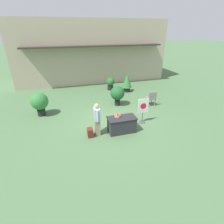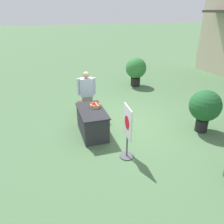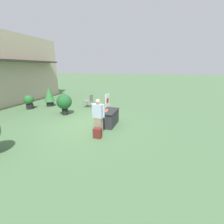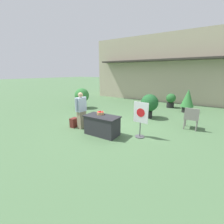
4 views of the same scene
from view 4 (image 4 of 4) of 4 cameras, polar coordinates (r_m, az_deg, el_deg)
ground_plane at (r=6.99m, az=0.21°, el=-5.27°), size 120.00×120.00×0.00m
storefront_building at (r=15.10m, az=22.00°, el=14.88°), size 13.37×5.08×5.37m
display_table at (r=5.95m, az=-3.82°, el=-5.02°), size 1.38×0.73×0.77m
apple_basket at (r=6.03m, az=-4.44°, el=-0.34°), size 0.30×0.30×0.16m
person_visitor at (r=6.64m, az=-11.64°, el=0.61°), size 0.30×0.61×1.59m
backpack at (r=7.00m, az=-14.24°, el=-3.90°), size 0.24×0.34×0.42m
poster_board at (r=5.68m, az=10.83°, el=-2.42°), size 0.58×0.36×1.36m
patio_chair at (r=7.27m, az=28.01°, el=-1.70°), size 0.56×0.56×0.96m
potted_plant_near_left at (r=8.26m, az=14.09°, el=3.17°), size 0.92×0.92×1.30m
potted_plant_near_right at (r=10.28m, az=26.85°, el=4.25°), size 0.76×0.76×1.43m
potted_plant_far_right at (r=11.28m, az=21.47°, el=4.36°), size 0.64×0.64×0.99m
potted_plant_far_left at (r=10.56m, az=-11.40°, el=5.94°), size 0.98×0.98×1.37m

